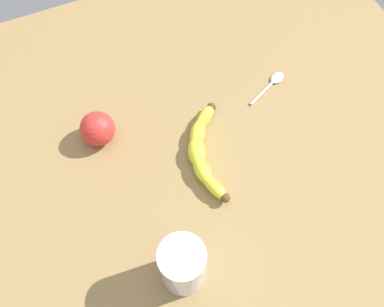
# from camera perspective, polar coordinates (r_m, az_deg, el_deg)

# --- Properties ---
(wooden_tabletop) EXTENTS (1.20, 1.20, 0.03)m
(wooden_tabletop) POSITION_cam_1_polar(r_m,az_deg,el_deg) (0.81, 1.91, -5.99)
(wooden_tabletop) COLOR olive
(wooden_tabletop) RESTS_ON ground
(banana) EXTENTS (0.11, 0.21, 0.03)m
(banana) POSITION_cam_1_polar(r_m,az_deg,el_deg) (0.81, 1.46, 0.31)
(banana) COLOR yellow
(banana) RESTS_ON wooden_tabletop
(smoothie_glass) EXTENTS (0.07, 0.07, 0.13)m
(smoothie_glass) POSITION_cam_1_polar(r_m,az_deg,el_deg) (0.69, -1.30, -15.21)
(smoothie_glass) COLOR silver
(smoothie_glass) RESTS_ON wooden_tabletop
(apple_fruit) EXTENTS (0.07, 0.07, 0.07)m
(apple_fruit) POSITION_cam_1_polar(r_m,az_deg,el_deg) (0.84, -12.81, 3.32)
(apple_fruit) COLOR red
(apple_fruit) RESTS_ON wooden_tabletop
(teaspoon) EXTENTS (0.11, 0.06, 0.01)m
(teaspoon) POSITION_cam_1_polar(r_m,az_deg,el_deg) (0.95, 11.33, 9.89)
(teaspoon) COLOR silver
(teaspoon) RESTS_ON wooden_tabletop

